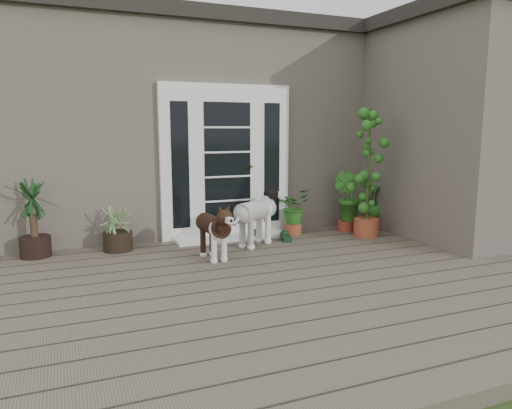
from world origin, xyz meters
name	(u,v)px	position (x,y,z in m)	size (l,w,h in m)	color
deck	(314,283)	(0.00, 0.40, 0.06)	(6.20, 4.60, 0.12)	#6B5B4C
house_main	(200,134)	(0.00, 4.65, 1.55)	(7.40, 4.00, 3.10)	#665E54
roof_main	(199,40)	(0.00, 4.65, 3.20)	(7.60, 4.20, 0.20)	#2D2826
house_wing	(456,136)	(2.90, 1.50, 1.55)	(1.60, 2.40, 3.10)	#665E54
roof_wing	(463,16)	(2.90, 1.50, 3.20)	(1.80, 2.60, 0.20)	#2D2826
door_unit	(227,162)	(-0.20, 2.60, 1.19)	(1.90, 0.14, 2.15)	white
door_step	(232,237)	(-0.20, 2.40, 0.14)	(1.60, 0.40, 0.05)	white
brindle_dog	(213,235)	(-0.76, 1.48, 0.42)	(0.31, 0.72, 0.60)	#321B12
white_dog	(255,220)	(-0.05, 1.90, 0.47)	(0.36, 0.83, 0.69)	white
spider_plant	(117,225)	(-1.76, 2.33, 0.45)	(0.61, 0.61, 0.65)	#859D60
yucca	(33,217)	(-2.72, 2.40, 0.62)	(0.69, 0.69, 0.99)	black
herb_a	(294,214)	(0.74, 2.35, 0.42)	(0.47, 0.47, 0.59)	#234C15
herb_b	(347,209)	(1.58, 2.24, 0.45)	(0.45, 0.45, 0.67)	#185419
herb_c	(373,211)	(2.06, 2.23, 0.40)	(0.36, 0.36, 0.56)	#255B1A
sapling	(368,172)	(1.64, 1.81, 1.06)	(0.55, 0.55, 1.87)	#1A5B1E
clog_left	(286,237)	(0.46, 2.03, 0.17)	(0.16, 0.33, 0.10)	black
clog_right	(256,234)	(0.15, 2.36, 0.16)	(0.13, 0.28, 0.08)	black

